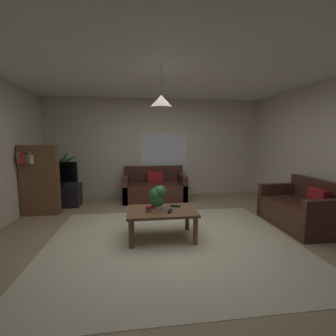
# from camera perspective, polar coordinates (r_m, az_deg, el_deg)

# --- Properties ---
(floor) EXTENTS (5.60, 5.46, 0.02)m
(floor) POSITION_cam_1_polar(r_m,az_deg,el_deg) (3.76, 0.62, -16.85)
(floor) COLOR #9E8466
(floor) RESTS_ON ground
(rug) EXTENTS (3.64, 3.00, 0.01)m
(rug) POSITION_cam_1_polar(r_m,az_deg,el_deg) (3.57, 1.09, -17.95)
(rug) COLOR beige
(rug) RESTS_ON ground
(wall_back) EXTENTS (5.72, 0.06, 2.55)m
(wall_back) POSITION_cam_1_polar(r_m,az_deg,el_deg) (6.18, -2.96, 4.94)
(wall_back) COLOR beige
(wall_back) RESTS_ON ground
(ceiling) EXTENTS (5.60, 5.46, 0.02)m
(ceiling) POSITION_cam_1_polar(r_m,az_deg,el_deg) (3.58, 0.68, 24.06)
(ceiling) COLOR white
(window_pane) EXTENTS (1.24, 0.01, 1.00)m
(window_pane) POSITION_cam_1_polar(r_m,az_deg,el_deg) (6.17, -0.97, 3.93)
(window_pane) COLOR white
(couch_under_window) EXTENTS (1.52, 0.82, 0.82)m
(couch_under_window) POSITION_cam_1_polar(r_m,az_deg,el_deg) (5.80, -3.35, -5.18)
(couch_under_window) COLOR #47281E
(couch_under_window) RESTS_ON ground
(couch_right_side) EXTENTS (0.82, 1.35, 0.82)m
(couch_right_side) POSITION_cam_1_polar(r_m,az_deg,el_deg) (4.71, 30.01, -9.10)
(couch_right_side) COLOR #47281E
(couch_right_side) RESTS_ON ground
(coffee_table) EXTENTS (1.04, 0.68, 0.45)m
(coffee_table) POSITION_cam_1_polar(r_m,az_deg,el_deg) (3.59, -1.55, -11.34)
(coffee_table) COLOR brown
(coffee_table) RESTS_ON ground
(book_on_table_0) EXTENTS (0.16, 0.13, 0.03)m
(book_on_table_0) POSITION_cam_1_polar(r_m,az_deg,el_deg) (3.54, -4.28, -10.21)
(book_on_table_0) COLOR beige
(book_on_table_0) RESTS_ON coffee_table
(book_on_table_1) EXTENTS (0.16, 0.13, 0.02)m
(book_on_table_1) POSITION_cam_1_polar(r_m,az_deg,el_deg) (3.54, -4.27, -9.83)
(book_on_table_1) COLOR #99663F
(book_on_table_1) RESTS_ON coffee_table
(book_on_table_2) EXTENTS (0.17, 0.13, 0.02)m
(book_on_table_2) POSITION_cam_1_polar(r_m,az_deg,el_deg) (3.52, -4.22, -9.52)
(book_on_table_2) COLOR #B22D2D
(book_on_table_2) RESTS_ON coffee_table
(remote_on_table_0) EXTENTS (0.17, 0.10, 0.02)m
(remote_on_table_0) POSITION_cam_1_polar(r_m,az_deg,el_deg) (3.72, 1.85, -9.36)
(remote_on_table_0) COLOR black
(remote_on_table_0) RESTS_ON coffee_table
(remote_on_table_1) EXTENTS (0.09, 0.17, 0.02)m
(remote_on_table_1) POSITION_cam_1_polar(r_m,az_deg,el_deg) (3.48, 0.47, -10.56)
(remote_on_table_1) COLOR black
(remote_on_table_1) RESTS_ON coffee_table
(potted_plant_on_table) EXTENTS (0.27, 0.23, 0.38)m
(potted_plant_on_table) POSITION_cam_1_polar(r_m,az_deg,el_deg) (3.51, -2.54, -7.12)
(potted_plant_on_table) COLOR beige
(potted_plant_on_table) RESTS_ON coffee_table
(tv_stand) EXTENTS (0.90, 0.44, 0.50)m
(tv_stand) POSITION_cam_1_polar(r_m,az_deg,el_deg) (5.80, -25.14, -6.13)
(tv_stand) COLOR black
(tv_stand) RESTS_ON ground
(tv) EXTENTS (0.83, 0.16, 0.52)m
(tv) POSITION_cam_1_polar(r_m,az_deg,el_deg) (5.69, -25.48, -1.13)
(tv) COLOR black
(tv) RESTS_ON tv_stand
(potted_palm_corner) EXTENTS (0.83, 0.85, 1.25)m
(potted_palm_corner) POSITION_cam_1_polar(r_m,az_deg,el_deg) (6.17, -24.52, -2.69)
(potted_palm_corner) COLOR beige
(potted_palm_corner) RESTS_ON ground
(bookshelf_corner) EXTENTS (0.70, 0.31, 1.40)m
(bookshelf_corner) POSITION_cam_1_polar(r_m,az_deg,el_deg) (5.27, -29.13, -2.51)
(bookshelf_corner) COLOR brown
(bookshelf_corner) RESTS_ON ground
(pendant_lamp) EXTENTS (0.33, 0.33, 0.58)m
(pendant_lamp) POSITION_cam_1_polar(r_m,az_deg,el_deg) (3.45, -1.65, 16.16)
(pendant_lamp) COLOR black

